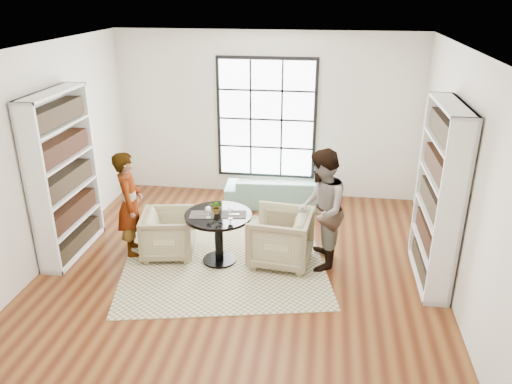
% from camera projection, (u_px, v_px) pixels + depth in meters
% --- Properties ---
extents(ground, '(6.00, 6.00, 0.00)m').
position_uv_depth(ground, '(239.00, 274.00, 6.90)').
color(ground, brown).
extents(room_shell, '(6.00, 6.01, 6.00)m').
position_uv_depth(room_shell, '(245.00, 175.00, 6.92)').
color(room_shell, silver).
rests_on(room_shell, ground).
extents(rug, '(3.35, 3.35, 0.01)m').
position_uv_depth(rug, '(224.00, 257.00, 7.31)').
color(rug, '#BDB38D').
rests_on(rug, ground).
extents(pedestal_table, '(0.94, 0.94, 0.75)m').
position_uv_depth(pedestal_table, '(219.00, 228.00, 7.01)').
color(pedestal_table, black).
rests_on(pedestal_table, ground).
extents(sofa, '(1.83, 0.82, 0.52)m').
position_uv_depth(sofa, '(275.00, 191.00, 9.01)').
color(sofa, slate).
rests_on(sofa, ground).
extents(armchair_left, '(0.86, 0.84, 0.68)m').
position_uv_depth(armchair_left, '(169.00, 234.00, 7.28)').
color(armchair_left, '#C3B18B').
rests_on(armchair_left, ground).
extents(armchair_right, '(0.94, 0.91, 0.78)m').
position_uv_depth(armchair_right, '(280.00, 238.00, 7.07)').
color(armchair_right, tan).
rests_on(armchair_right, ground).
extents(person_left, '(0.52, 0.65, 1.57)m').
position_uv_depth(person_left, '(130.00, 204.00, 7.18)').
color(person_left, gray).
rests_on(person_left, ground).
extents(person_right, '(0.65, 0.83, 1.71)m').
position_uv_depth(person_right, '(321.00, 210.00, 6.81)').
color(person_right, gray).
rests_on(person_right, ground).
extents(placemat_left, '(0.37, 0.30, 0.01)m').
position_uv_depth(placemat_left, '(202.00, 215.00, 6.91)').
color(placemat_left, black).
rests_on(placemat_left, pedestal_table).
extents(placemat_right, '(0.37, 0.30, 0.01)m').
position_uv_depth(placemat_right, '(234.00, 214.00, 6.92)').
color(placemat_right, black).
rests_on(placemat_right, pedestal_table).
extents(cutlery_left, '(0.17, 0.24, 0.01)m').
position_uv_depth(cutlery_left, '(202.00, 214.00, 6.91)').
color(cutlery_left, silver).
rests_on(cutlery_left, placemat_left).
extents(cutlery_right, '(0.17, 0.24, 0.01)m').
position_uv_depth(cutlery_right, '(234.00, 214.00, 6.92)').
color(cutlery_right, silver).
rests_on(cutlery_right, placemat_right).
extents(wine_glass_left, '(0.08, 0.08, 0.17)m').
position_uv_depth(wine_glass_left, '(208.00, 210.00, 6.78)').
color(wine_glass_left, silver).
rests_on(wine_glass_left, pedestal_table).
extents(wine_glass_right, '(0.08, 0.08, 0.17)m').
position_uv_depth(wine_glass_right, '(230.00, 210.00, 6.75)').
color(wine_glass_right, silver).
rests_on(wine_glass_right, pedestal_table).
extents(flower_centerpiece, '(0.18, 0.16, 0.20)m').
position_uv_depth(flower_centerpiece, '(217.00, 207.00, 6.93)').
color(flower_centerpiece, gray).
rests_on(flower_centerpiece, pedestal_table).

